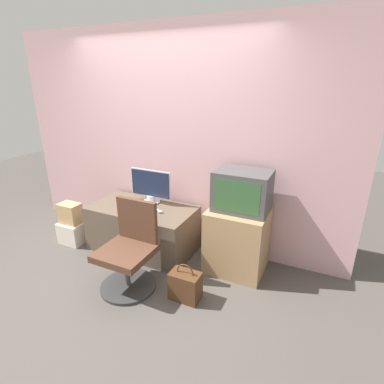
{
  "coord_description": "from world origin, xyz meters",
  "views": [
    {
      "loc": [
        1.82,
        -1.8,
        2.0
      ],
      "look_at": [
        0.46,
        1.04,
        0.81
      ],
      "focal_mm": 28.0,
      "sensor_mm": 36.0,
      "label": 1
    }
  ],
  "objects_px": {
    "handbag": "(185,286)",
    "crt_tv": "(242,191)",
    "main_monitor": "(151,187)",
    "cardboard_box_lower": "(73,232)",
    "office_chair": "(129,253)",
    "mouse": "(160,212)",
    "keyboard": "(144,209)"
  },
  "relations": [
    {
      "from": "handbag",
      "to": "crt_tv",
      "type": "bearing_deg",
      "value": 66.87
    },
    {
      "from": "crt_tv",
      "to": "cardboard_box_lower",
      "type": "xyz_separation_m",
      "value": [
        -2.11,
        -0.37,
        -0.79
      ]
    },
    {
      "from": "crt_tv",
      "to": "handbag",
      "type": "xyz_separation_m",
      "value": [
        -0.3,
        -0.71,
        -0.78
      ]
    },
    {
      "from": "keyboard",
      "to": "handbag",
      "type": "distance_m",
      "value": 1.09
    },
    {
      "from": "handbag",
      "to": "main_monitor",
      "type": "bearing_deg",
      "value": 137.73
    },
    {
      "from": "main_monitor",
      "to": "mouse",
      "type": "xyz_separation_m",
      "value": [
        0.26,
        -0.23,
        -0.19
      ]
    },
    {
      "from": "main_monitor",
      "to": "handbag",
      "type": "bearing_deg",
      "value": -42.27
    },
    {
      "from": "crt_tv",
      "to": "main_monitor",
      "type": "bearing_deg",
      "value": 176.38
    },
    {
      "from": "mouse",
      "to": "crt_tv",
      "type": "xyz_separation_m",
      "value": [
        0.91,
        0.15,
        0.35
      ]
    },
    {
      "from": "main_monitor",
      "to": "mouse",
      "type": "distance_m",
      "value": 0.4
    },
    {
      "from": "cardboard_box_lower",
      "to": "handbag",
      "type": "distance_m",
      "value": 1.83
    },
    {
      "from": "mouse",
      "to": "office_chair",
      "type": "relative_size",
      "value": 0.07
    },
    {
      "from": "mouse",
      "to": "cardboard_box_lower",
      "type": "xyz_separation_m",
      "value": [
        -1.2,
        -0.22,
        -0.44
      ]
    },
    {
      "from": "cardboard_box_lower",
      "to": "office_chair",
      "type": "bearing_deg",
      "value": -17.86
    },
    {
      "from": "cardboard_box_lower",
      "to": "handbag",
      "type": "bearing_deg",
      "value": -10.69
    },
    {
      "from": "cardboard_box_lower",
      "to": "mouse",
      "type": "bearing_deg",
      "value": 10.42
    },
    {
      "from": "mouse",
      "to": "office_chair",
      "type": "height_order",
      "value": "office_chair"
    },
    {
      "from": "mouse",
      "to": "cardboard_box_lower",
      "type": "bearing_deg",
      "value": -169.58
    },
    {
      "from": "main_monitor",
      "to": "keyboard",
      "type": "distance_m",
      "value": 0.3
    },
    {
      "from": "main_monitor",
      "to": "handbag",
      "type": "height_order",
      "value": "main_monitor"
    },
    {
      "from": "crt_tv",
      "to": "cardboard_box_lower",
      "type": "distance_m",
      "value": 2.28
    },
    {
      "from": "crt_tv",
      "to": "mouse",
      "type": "bearing_deg",
      "value": -170.42
    },
    {
      "from": "main_monitor",
      "to": "mouse",
      "type": "bearing_deg",
      "value": -40.62
    },
    {
      "from": "main_monitor",
      "to": "cardboard_box_lower",
      "type": "bearing_deg",
      "value": -154.42
    },
    {
      "from": "crt_tv",
      "to": "handbag",
      "type": "distance_m",
      "value": 1.1
    },
    {
      "from": "keyboard",
      "to": "office_chair",
      "type": "height_order",
      "value": "office_chair"
    },
    {
      "from": "main_monitor",
      "to": "keyboard",
      "type": "bearing_deg",
      "value": -80.07
    },
    {
      "from": "keyboard",
      "to": "mouse",
      "type": "distance_m",
      "value": 0.23
    },
    {
      "from": "office_chair",
      "to": "handbag",
      "type": "bearing_deg",
      "value": 4.5
    },
    {
      "from": "main_monitor",
      "to": "office_chair",
      "type": "relative_size",
      "value": 0.62
    },
    {
      "from": "cardboard_box_lower",
      "to": "keyboard",
      "type": "bearing_deg",
      "value": 13.3
    },
    {
      "from": "crt_tv",
      "to": "office_chair",
      "type": "distance_m",
      "value": 1.3
    }
  ]
}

